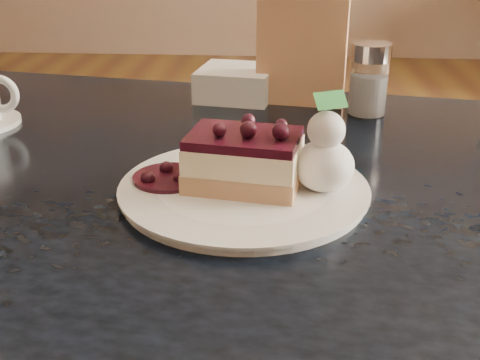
{
  "coord_description": "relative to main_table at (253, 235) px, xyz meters",
  "views": [
    {
      "loc": [
        0.15,
        -0.32,
        1.14
      ],
      "look_at": [
        0.11,
        0.27,
        0.88
      ],
      "focal_mm": 45.0,
      "sensor_mm": 36.0,
      "label": 1
    }
  ],
  "objects": [
    {
      "name": "main_table",
      "position": [
        0.0,
        0.0,
        0.0
      ],
      "size": [
        1.45,
        1.09,
        0.83
      ],
      "rotation": [
        0.0,
        0.0,
        -0.17
      ],
      "color": "black",
      "rests_on": "ground"
    },
    {
      "name": "dessert_plate",
      "position": [
        -0.01,
        -0.05,
        0.09
      ],
      "size": [
        0.29,
        0.29,
        0.01
      ],
      "primitive_type": "cylinder",
      "color": "white",
      "rests_on": "main_table"
    },
    {
      "name": "cheesecake_slice",
      "position": [
        -0.01,
        -0.05,
        0.13
      ],
      "size": [
        0.15,
        0.11,
        0.07
      ],
      "rotation": [
        0.0,
        0.0,
        -0.17
      ],
      "color": "#E5AC78",
      "rests_on": "dessert_plate"
    },
    {
      "name": "whipped_cream",
      "position": [
        0.09,
        -0.06,
        0.13
      ],
      "size": [
        0.07,
        0.07,
        0.06
      ],
      "color": "white",
      "rests_on": "dessert_plate"
    },
    {
      "name": "berry_sauce",
      "position": [
        -0.1,
        -0.04,
        0.1
      ],
      "size": [
        0.09,
        0.09,
        0.01
      ],
      "primitive_type": "cylinder",
      "color": "black",
      "rests_on": "dessert_plate"
    },
    {
      "name": "menu_card",
      "position": [
        0.07,
        0.34,
        0.21
      ],
      "size": [
        0.16,
        0.06,
        0.24
      ],
      "primitive_type": "cube",
      "rotation": [
        0.0,
        0.0,
        -0.17
      ],
      "color": "beige",
      "rests_on": "main_table"
    },
    {
      "name": "sugar_shaker",
      "position": [
        0.18,
        0.28,
        0.15
      ],
      "size": [
        0.07,
        0.07,
        0.12
      ],
      "color": "white",
      "rests_on": "main_table"
    },
    {
      "name": "napkin_stack",
      "position": [
        -0.05,
        0.37,
        0.11
      ],
      "size": [
        0.15,
        0.15,
        0.06
      ],
      "primitive_type": "cube",
      "rotation": [
        0.0,
        0.0,
        -0.17
      ],
      "color": "white",
      "rests_on": "main_table"
    }
  ]
}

